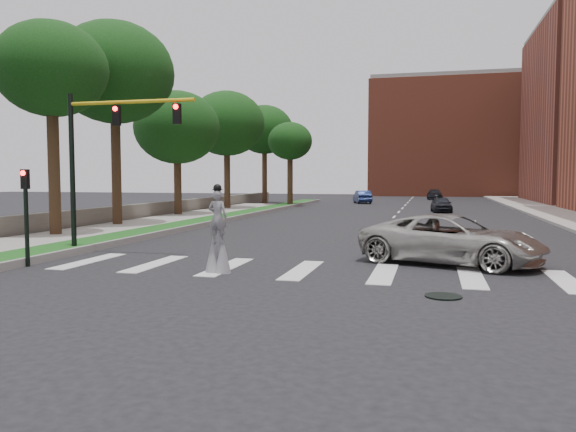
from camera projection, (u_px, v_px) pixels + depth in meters
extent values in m
plane|color=black|center=(337.00, 278.00, 16.57)|extent=(160.00, 160.00, 0.00)
cube|color=#164D17|center=(220.00, 218.00, 38.74)|extent=(2.00, 60.00, 0.25)
cube|color=gray|center=(234.00, 218.00, 38.48)|extent=(0.20, 60.00, 0.28)
cube|color=gray|center=(98.00, 231.00, 29.82)|extent=(4.00, 60.00, 0.18)
cube|color=#615C53|center=(161.00, 209.00, 42.00)|extent=(0.50, 56.00, 1.10)
cylinder|color=black|center=(443.00, 296.00, 13.89)|extent=(0.90, 0.90, 0.04)
cube|color=#9C4731|center=(454.00, 139.00, 89.82)|extent=(26.00, 14.00, 18.00)
cylinder|color=black|center=(72.00, 174.00, 21.98)|extent=(0.20, 0.20, 6.20)
cylinder|color=gold|center=(131.00, 102.00, 21.15)|extent=(5.20, 0.14, 0.14)
cube|color=black|center=(117.00, 116.00, 21.33)|extent=(0.28, 0.18, 0.75)
cylinder|color=#FF0C0C|center=(115.00, 109.00, 21.22)|extent=(0.18, 0.06, 0.18)
cube|color=black|center=(177.00, 114.00, 20.71)|extent=(0.28, 0.18, 0.75)
cylinder|color=#FF0C0C|center=(176.00, 107.00, 20.60)|extent=(0.18, 0.06, 0.18)
cylinder|color=black|center=(26.00, 222.00, 18.54)|extent=(0.14, 0.14, 3.00)
cube|color=black|center=(25.00, 179.00, 18.44)|extent=(0.25, 0.16, 0.65)
cylinder|color=#FF0C0C|center=(23.00, 173.00, 18.33)|extent=(0.16, 0.05, 0.16)
cylinder|color=#352215|center=(223.00, 259.00, 17.35)|extent=(0.07, 0.07, 0.90)
cylinder|color=#352215|center=(213.00, 258.00, 17.44)|extent=(0.07, 0.07, 0.90)
cone|color=slate|center=(223.00, 255.00, 17.34)|extent=(0.52, 0.52, 1.13)
cone|color=slate|center=(213.00, 254.00, 17.44)|extent=(0.52, 0.52, 1.13)
imported|color=slate|center=(218.00, 217.00, 17.31)|extent=(0.63, 0.43, 1.67)
sphere|color=black|center=(217.00, 188.00, 17.24)|extent=(0.26, 0.26, 0.26)
cylinder|color=black|center=(217.00, 190.00, 17.25)|extent=(0.34, 0.34, 0.02)
cube|color=yellow|center=(219.00, 202.00, 17.41)|extent=(0.22, 0.05, 0.10)
imported|color=#A9A69F|center=(452.00, 239.00, 19.09)|extent=(6.70, 4.68, 1.70)
imported|color=black|center=(441.00, 204.00, 47.43)|extent=(1.93, 3.98, 1.31)
imported|color=#16244F|center=(362.00, 197.00, 63.27)|extent=(2.71, 4.59, 1.43)
imported|color=black|center=(435.00, 195.00, 73.53)|extent=(2.09, 4.62, 1.31)
cylinder|color=#352215|center=(54.00, 168.00, 27.31)|extent=(0.56, 0.56, 6.82)
ellipsoid|color=black|center=(51.00, 69.00, 26.97)|extent=(5.38, 5.38, 4.57)
cylinder|color=#352215|center=(116.00, 165.00, 33.17)|extent=(0.56, 0.56, 7.33)
ellipsoid|color=black|center=(114.00, 73.00, 32.79)|extent=(6.96, 6.96, 5.92)
cylinder|color=#352215|center=(178.00, 183.00, 42.09)|extent=(0.56, 0.56, 5.06)
ellipsoid|color=black|center=(177.00, 127.00, 41.80)|extent=(6.38, 6.38, 5.42)
cylinder|color=#352215|center=(227.00, 176.00, 50.52)|extent=(0.56, 0.56, 6.05)
ellipsoid|color=black|center=(227.00, 123.00, 50.20)|extent=(6.80, 6.80, 5.78)
cylinder|color=#352215|center=(265.00, 174.00, 62.45)|extent=(0.56, 0.56, 6.62)
ellipsoid|color=black|center=(264.00, 130.00, 62.11)|extent=(6.33, 6.33, 5.38)
cylinder|color=#352215|center=(290.00, 179.00, 56.43)|extent=(0.56, 0.56, 5.45)
ellipsoid|color=black|center=(290.00, 141.00, 56.16)|extent=(4.44, 4.44, 3.78)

